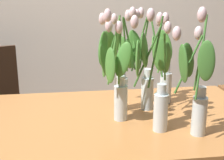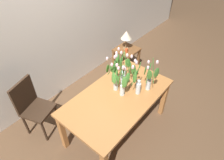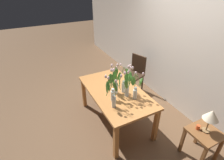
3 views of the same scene
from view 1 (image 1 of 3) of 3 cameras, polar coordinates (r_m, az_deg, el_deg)
The scene contains 7 objects.
dining_table at distance 1.72m, azimuth -0.71°, elevation -9.49°, with size 1.60×0.90×0.74m.
tulip_vase_0 at distance 1.58m, azimuth 0.67°, elevation 0.58°, with size 0.18×0.20×0.56m.
tulip_vase_1 at distance 1.50m, azimuth 7.74°, elevation -0.80°, with size 0.21×0.18×0.57m.
tulip_vase_2 at distance 1.46m, azimuth 14.71°, elevation -1.80°, with size 0.19×0.22×0.58m.
tulip_vase_3 at distance 1.75m, azimuth 6.04°, elevation 1.41°, with size 0.25×0.23×0.55m.
tulip_vase_4 at distance 1.75m, azimuth 1.43°, elevation 2.01°, with size 0.23×0.24×0.54m.
tulip_vase_5 at distance 1.85m, azimuth 9.07°, elevation 2.03°, with size 0.15×0.27×0.53m.
Camera 1 is at (-0.19, -1.53, 1.40)m, focal length 51.64 mm.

